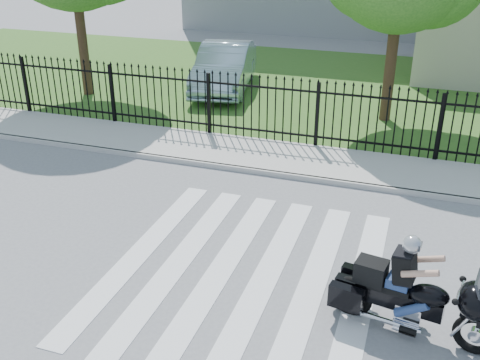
% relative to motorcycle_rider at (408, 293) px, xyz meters
% --- Properties ---
extents(ground, '(120.00, 120.00, 0.00)m').
position_rel_motorcycle_rider_xyz_m(ground, '(-2.71, 0.67, -0.67)').
color(ground, slate).
rests_on(ground, ground).
extents(crosswalk, '(5.00, 5.50, 0.01)m').
position_rel_motorcycle_rider_xyz_m(crosswalk, '(-2.71, 0.67, -0.66)').
color(crosswalk, silver).
rests_on(crosswalk, ground).
extents(sidewalk, '(40.00, 2.00, 0.12)m').
position_rel_motorcycle_rider_xyz_m(sidewalk, '(-2.71, 5.67, -0.61)').
color(sidewalk, '#ADAAA3').
rests_on(sidewalk, ground).
extents(curb, '(40.00, 0.12, 0.12)m').
position_rel_motorcycle_rider_xyz_m(curb, '(-2.71, 4.67, -0.61)').
color(curb, '#ADAAA3').
rests_on(curb, ground).
extents(grass_strip, '(40.00, 12.00, 0.02)m').
position_rel_motorcycle_rider_xyz_m(grass_strip, '(-2.71, 12.67, -0.66)').
color(grass_strip, '#346121').
rests_on(grass_strip, ground).
extents(iron_fence, '(26.00, 0.04, 1.80)m').
position_rel_motorcycle_rider_xyz_m(iron_fence, '(-2.71, 6.67, 0.24)').
color(iron_fence, black).
rests_on(iron_fence, ground).
extents(motorcycle_rider, '(2.45, 1.08, 1.63)m').
position_rel_motorcycle_rider_xyz_m(motorcycle_rider, '(0.00, 0.00, 0.00)').
color(motorcycle_rider, black).
rests_on(motorcycle_rider, ground).
extents(parked_car, '(2.54, 5.06, 1.59)m').
position_rel_motorcycle_rider_xyz_m(parked_car, '(-6.91, 11.19, 0.15)').
color(parked_car, '#96B0BD').
rests_on(parked_car, grass_strip).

